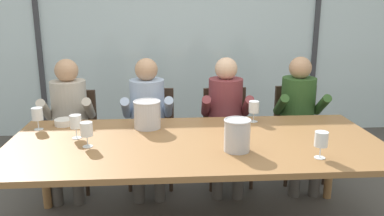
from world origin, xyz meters
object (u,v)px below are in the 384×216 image
Objects in this scene: person_beige_jumper at (69,117)px; tasting_bowl at (64,122)px; person_olive_shirt at (299,112)px; chair_near_curtain at (72,131)px; ice_bucket_primary at (237,135)px; wine_glass_near_bucket at (254,108)px; chair_left_of_center at (152,128)px; chair_right_of_center at (297,124)px; chair_center at (226,127)px; wine_glass_center_pour at (76,123)px; wine_glass_spare_empty at (37,115)px; dining_table at (195,148)px; wine_glass_by_left_taster at (87,130)px; wine_glass_by_right_taster at (321,140)px; person_pale_blue_shirt at (148,115)px; ice_bucket_secondary at (147,114)px; person_maroon_top at (226,114)px.

person_beige_jumper reaches higher than tasting_bowl.
person_olive_shirt is 2.12m from tasting_bowl.
chair_near_curtain is 1.84m from ice_bucket_primary.
chair_left_of_center is at bearing 146.02° from wine_glass_near_bucket.
chair_right_of_center is (1.45, 0.02, 0.00)m from chair_left_of_center.
chair_center is 1.54m from wine_glass_center_pour.
chair_near_curtain is at bearing -174.81° from chair_left_of_center.
dining_table is at bearing -16.30° from wine_glass_spare_empty.
person_olive_shirt is 0.71m from wine_glass_near_bucket.
chair_right_of_center is 5.14× the size of wine_glass_by_left_taster.
wine_glass_by_right_taster is (1.78, -0.82, 0.10)m from tasting_bowl.
chair_left_of_center is 0.78m from person_beige_jumper.
wine_glass_by_left_taster is at bearing -148.82° from person_olive_shirt.
tasting_bowl is 0.87× the size of wine_glass_by_right_taster.
wine_glass_spare_empty reaches higher than chair_near_curtain.
tasting_bowl is (-0.68, -0.56, 0.25)m from chair_left_of_center.
tasting_bowl is (-1.40, -0.53, 0.25)m from chair_center.
person_olive_shirt is 6.98× the size of wine_glass_by_left_taster.
chair_left_of_center is 1.45m from chair_right_of_center.
chair_left_of_center is at bearing 116.21° from ice_bucket_primary.
person_pale_blue_shirt is 1.69m from wine_glass_by_right_taster.
chair_near_curtain is at bearing -179.38° from person_olive_shirt.
wine_glass_by_left_taster is (-1.85, -1.10, 0.34)m from chair_right_of_center.
chair_near_curtain is at bearing 179.33° from chair_right_of_center.
chair_near_curtain is 4.11× the size of ice_bucket_secondary.
person_beige_jumper is (0.01, -0.13, 0.17)m from chair_near_curtain.
wine_glass_near_bucket and wine_glass_by_right_taster have the same top height.
tasting_bowl is at bearing -84.54° from person_beige_jumper.
wine_glass_by_left_taster is 0.61m from wine_glass_spare_empty.
wine_glass_by_left_taster and wine_glass_by_right_taster have the same top height.
chair_near_curtain is at bearing 138.54° from ice_bucket_primary.
person_maroon_top is at bearing 31.44° from wine_glass_center_pour.
wine_glass_center_pour is (-1.91, -0.74, 0.17)m from person_olive_shirt.
wine_glass_center_pour is at bearing -116.75° from chair_left_of_center.
person_maroon_top reaches higher than wine_glass_by_right_taster.
ice_bucket_secondary is at bearing -139.33° from person_maroon_top.
chair_near_curtain is 1.00× the size of chair_right_of_center.
wine_glass_near_bucket is at bearing 2.95° from wine_glass_spare_empty.
ice_bucket_secondary is at bearing 147.57° from wine_glass_by_right_taster.
chair_left_of_center is 0.72m from chair_center.
dining_table is at bearing -43.67° from ice_bucket_secondary.
person_pale_blue_shirt is 0.55m from ice_bucket_secondary.
dining_table is 1.48m from chair_near_curtain.
wine_glass_by_right_taster is at bearing -99.43° from person_olive_shirt.
ice_bucket_secondary is at bearing -155.46° from person_olive_shirt.
person_olive_shirt is at bearing 39.28° from dining_table.
ice_bucket_primary is 0.69m from wine_glass_near_bucket.
ice_bucket_primary reaches higher than chair_right_of_center.
chair_near_curtain is at bearing 105.32° from wine_glass_center_pour.
person_maroon_top reaches higher than wine_glass_center_pour.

